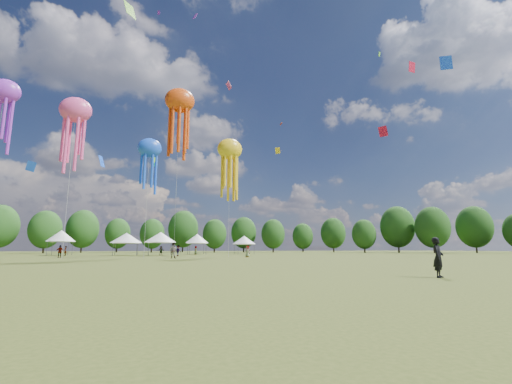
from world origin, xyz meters
name	(u,v)px	position (x,y,z in m)	size (l,w,h in m)	color
ground	(285,280)	(0.00, 0.00, 0.00)	(300.00, 300.00, 0.00)	#384416
observer_main	(438,257)	(6.57, -0.86, 0.83)	(0.61, 0.40, 1.66)	black
spectator_near	(173,251)	(-2.35, 30.51, 0.94)	(0.92, 0.72, 1.89)	gray
spectators_far	(185,250)	(0.73, 48.50, 0.84)	(33.60, 26.94, 1.84)	gray
festival_tents	(160,238)	(-3.39, 54.52, 3.14)	(39.61, 12.67, 4.47)	#47474C
show_kites	(131,126)	(-8.50, 37.12, 18.57)	(35.28, 11.85, 26.44)	#FF4B99
small_kites	(195,76)	(0.98, 42.47, 30.61)	(72.38, 59.69, 42.55)	#FF4B99
treeline	(157,223)	(-3.87, 62.51, 6.54)	(201.57, 95.24, 13.43)	#38281C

